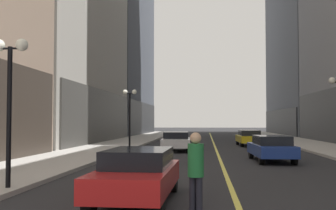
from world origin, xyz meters
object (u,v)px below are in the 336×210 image
car_white (176,141)px  pedestrian_in_green_parka (196,168)px  car_red (138,173)px  car_blue (271,147)px  street_lamp_left_far (130,105)px  car_yellow (249,137)px  street_lamp_left_near (10,79)px

car_white → pedestrian_in_green_parka: pedestrian_in_green_parka is taller
car_red → car_blue: size_ratio=0.95×
car_white → street_lamp_left_far: 4.80m
pedestrian_in_green_parka → car_white: bearing=95.4°
car_yellow → pedestrian_in_green_parka: pedestrian_in_green_parka is taller
pedestrian_in_green_parka → street_lamp_left_far: 21.98m
car_red → street_lamp_left_far: street_lamp_left_far is taller
street_lamp_left_far → pedestrian_in_green_parka: bearing=-75.7°
street_lamp_left_far → street_lamp_left_near: bearing=-90.0°
car_blue → pedestrian_in_green_parka: size_ratio=2.57×
street_lamp_left_near → car_red: bearing=-12.9°
pedestrian_in_green_parka → street_lamp_left_near: street_lamp_left_near is taller
car_yellow → street_lamp_left_near: bearing=-111.7°
car_red → car_white: same height
street_lamp_left_near → street_lamp_left_far: (0.00, 18.59, 0.00)m
car_blue → street_lamp_left_far: 12.75m
street_lamp_left_far → car_yellow: bearing=26.6°
car_blue → car_red: bearing=-115.1°
car_yellow → street_lamp_left_near: size_ratio=1.04×
car_white → car_yellow: same height
car_yellow → street_lamp_left_far: (-9.25, -4.63, 2.54)m
car_red → car_white: bearing=90.9°
car_red → car_blue: bearing=64.9°
car_red → pedestrian_in_green_parka: (1.52, -1.71, 0.34)m
car_white → street_lamp_left_far: (-3.61, 1.89, 2.54)m
car_blue → pedestrian_in_green_parka: (-3.54, -12.49, 0.34)m
pedestrian_in_green_parka → street_lamp_left_near: size_ratio=0.41×
street_lamp_left_near → street_lamp_left_far: bearing=90.0°
car_yellow → pedestrian_in_green_parka: 26.10m
street_lamp_left_near → street_lamp_left_far: 18.59m
car_red → street_lamp_left_near: 4.74m
street_lamp_left_far → car_white: bearing=-27.6°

